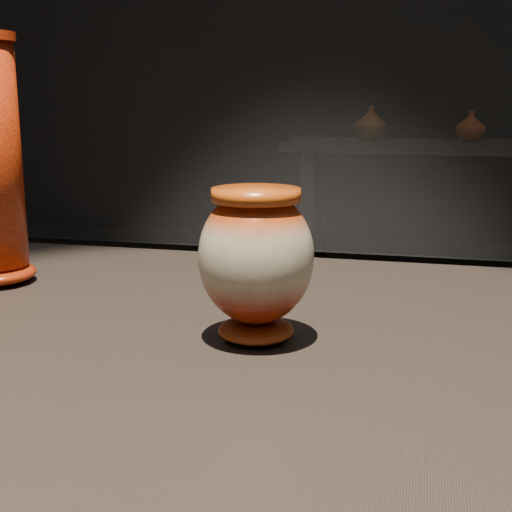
% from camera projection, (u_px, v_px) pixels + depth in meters
% --- Properties ---
extents(main_vase, '(0.13, 0.13, 0.17)m').
position_uv_depth(main_vase, '(256.00, 259.00, 0.75)').
color(main_vase, maroon).
rests_on(main_vase, display_plinth).
extents(back_shelf, '(2.00, 0.60, 0.90)m').
position_uv_depth(back_shelf, '(467.00, 191.00, 3.91)').
color(back_shelf, black).
rests_on(back_shelf, ground).
extents(back_vase_left, '(0.24, 0.24, 0.19)m').
position_uv_depth(back_vase_left, '(371.00, 123.00, 4.01)').
color(back_vase_left, '#9F5017').
rests_on(back_vase_left, back_shelf).
extents(back_vase_mid, '(0.21, 0.21, 0.16)m').
position_uv_depth(back_vase_mid, '(471.00, 126.00, 3.88)').
color(back_vase_mid, maroon).
rests_on(back_vase_mid, back_shelf).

